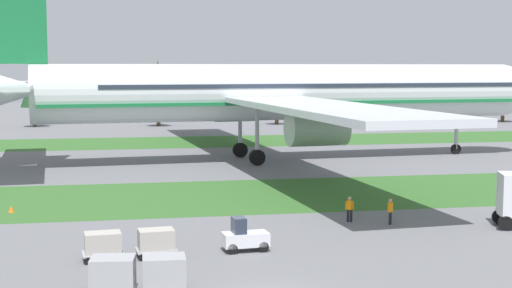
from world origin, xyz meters
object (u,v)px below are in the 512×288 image
at_px(ground_crew_loader, 390,210).
at_px(taxiway_marker_0, 11,209).
at_px(cargo_dolly_lead, 156,241).
at_px(uld_container_0, 164,273).
at_px(uld_container_1, 113,276).
at_px(airliner, 267,92).
at_px(baggage_tug, 244,237).
at_px(cargo_dolly_second, 103,244).
at_px(ground_crew_marshaller, 350,208).

relative_size(ground_crew_loader, taxiway_marker_0, 3.59).
distance_m(cargo_dolly_lead, uld_container_0, 6.34).
height_order(ground_crew_loader, uld_container_1, uld_container_1).
relative_size(cargo_dolly_lead, uld_container_0, 1.16).
bearing_deg(airliner, uld_container_0, -21.62).
distance_m(cargo_dolly_lead, uld_container_1, 6.96).
bearing_deg(cargo_dolly_lead, ground_crew_loader, 105.44).
height_order(uld_container_1, taxiway_marker_0, uld_container_1).
bearing_deg(baggage_tug, cargo_dolly_second, -90.00).
relative_size(airliner, uld_container_0, 40.29).
relative_size(cargo_dolly_second, ground_crew_marshaller, 1.33).
distance_m(cargo_dolly_second, ground_crew_loader, 19.69).
bearing_deg(baggage_tug, cargo_dolly_lead, -90.00).
xyz_separation_m(ground_crew_loader, uld_container_0, (-15.80, -12.20, -0.13)).
height_order(uld_container_0, taxiway_marker_0, uld_container_0).
relative_size(ground_crew_marshaller, taxiway_marker_0, 3.59).
xyz_separation_m(cargo_dolly_lead, ground_crew_marshaller, (13.40, 7.12, 0.03)).
distance_m(ground_crew_loader, uld_container_0, 19.97).
height_order(baggage_tug, ground_crew_marshaller, baggage_tug).
bearing_deg(cargo_dolly_second, ground_crew_loader, 103.19).
relative_size(uld_container_0, taxiway_marker_0, 4.12).
xyz_separation_m(cargo_dolly_second, uld_container_1, (0.55, -6.31, -0.05)).
bearing_deg(ground_crew_loader, airliner, -149.73).
distance_m(baggage_tug, uld_container_1, 10.14).
distance_m(uld_container_1, taxiway_marker_0, 22.61).
xyz_separation_m(ground_crew_loader, taxiway_marker_0, (-25.45, 8.98, -0.70)).
relative_size(cargo_dolly_lead, cargo_dolly_second, 1.00).
bearing_deg(ground_crew_marshaller, uld_container_1, -120.94).
bearing_deg(ground_crew_marshaller, baggage_tug, -123.35).
height_order(cargo_dolly_lead, uld_container_1, uld_container_1).
xyz_separation_m(cargo_dolly_lead, ground_crew_loader, (15.83, 5.86, 0.03)).
relative_size(cargo_dolly_second, ground_crew_loader, 1.33).
bearing_deg(airliner, baggage_tug, -17.80).
bearing_deg(cargo_dolly_lead, ground_crew_marshaller, 113.10).
bearing_deg(cargo_dolly_lead, cargo_dolly_second, -90.00).
bearing_deg(baggage_tug, uld_container_1, -51.35).
distance_m(uld_container_0, taxiway_marker_0, 23.29).
distance_m(airliner, cargo_dolly_lead, 44.15).
relative_size(airliner, cargo_dolly_lead, 34.74).
bearing_deg(uld_container_0, baggage_tug, 53.65).
xyz_separation_m(cargo_dolly_second, ground_crew_marshaller, (16.29, 7.37, 0.03)).
relative_size(airliner, uld_container_1, 40.29).
bearing_deg(cargo_dolly_second, uld_container_0, 20.69).
bearing_deg(baggage_tug, uld_container_0, -41.24).
height_order(ground_crew_loader, uld_container_0, ground_crew_loader).
bearing_deg(taxiway_marker_0, uld_container_0, -65.52).
distance_m(ground_crew_marshaller, taxiway_marker_0, 24.29).
relative_size(cargo_dolly_second, taxiway_marker_0, 4.78).
bearing_deg(taxiway_marker_0, ground_crew_marshaller, -18.56).
bearing_deg(uld_container_1, uld_container_0, 5.21).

